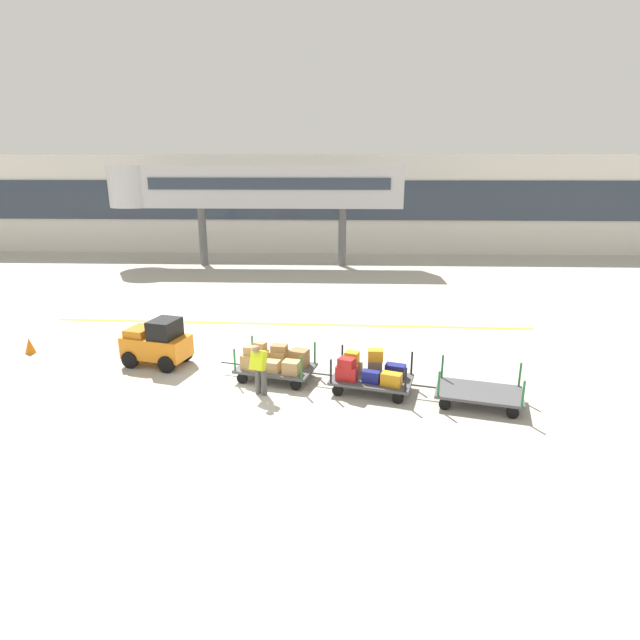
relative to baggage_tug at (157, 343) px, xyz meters
The scene contains 10 objects.
ground_plane 3.78m from the baggage_tug, 37.13° to the right, with size 120.00×120.00×0.00m, color #B2ADA0.
apron_lead_line 6.11m from the baggage_tug, 50.10° to the left, with size 19.86×0.20×0.01m, color yellow.
terminal_building 24.09m from the baggage_tug, 82.90° to the left, with size 62.21×2.51×7.09m.
jet_bridge 18.26m from the baggage_tug, 90.67° to the left, with size 18.70×3.00×6.36m.
baggage_tug is the anchor object (origin of this frame).
baggage_cart_lead 4.14m from the baggage_tug, 14.68° to the right, with size 3.09×1.94×1.11m.
baggage_cart_middle 7.10m from the baggage_tug, 14.59° to the right, with size 3.09×1.94×1.17m.
baggage_cart_tail 10.17m from the baggage_tug, 14.67° to the right, with size 3.09×1.94×1.10m.
baggage_handler 4.34m from the baggage_tug, 31.06° to the right, with size 0.52×0.53×1.56m.
safety_cone_near 4.99m from the baggage_tug, 169.88° to the left, with size 0.36×0.36×0.55m, color orange.
Camera 1 is at (3.02, -13.42, 6.34)m, focal length 28.80 mm.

